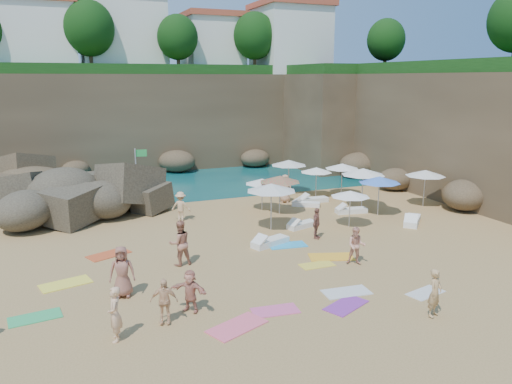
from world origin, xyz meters
name	(u,v)px	position (x,y,z in m)	size (l,w,h in m)	color
ground	(240,253)	(0.00, 0.00, 0.00)	(120.00, 120.00, 0.00)	tan
seawater	(135,157)	(0.00, 30.00, 0.00)	(120.00, 120.00, 0.00)	#0C4751
cliff_back	(164,120)	(2.00, 25.00, 4.00)	(44.00, 8.00, 8.00)	brown
cliff_right	(449,131)	(19.00, 8.00, 4.00)	(8.00, 30.00, 8.00)	brown
cliff_corner	(337,119)	(17.00, 20.00, 4.00)	(10.00, 12.00, 8.00)	brown
rock_promontory	(0,197)	(-11.00, 16.00, 0.00)	(12.00, 7.00, 2.00)	brown
clifftop_buildings	(170,37)	(2.96, 25.79, 11.24)	(28.48, 9.48, 7.00)	white
clifftop_trees	(210,32)	(4.78, 19.52, 11.26)	(35.60, 23.82, 4.40)	#11380F
rock_outcrop	(88,214)	(-5.90, 9.36, 0.00)	(8.31, 6.23, 3.32)	brown
flag_pole	(138,170)	(-2.88, 9.65, 2.33)	(0.71, 0.14, 3.65)	silver
parasol_0	(289,163)	(7.21, 9.92, 2.11)	(2.43, 2.43, 2.30)	silver
parasol_1	(262,181)	(3.80, 6.47, 1.75)	(2.02, 2.02, 1.91)	silver
parasol_2	(363,172)	(9.50, 4.53, 2.26)	(2.61, 2.61, 2.47)	silver
parasol_3	(316,170)	(8.40, 8.23, 1.82)	(2.10, 2.10, 1.98)	silver
parasol_4	(342,166)	(10.22, 8.02, 1.98)	(2.28, 2.28, 2.16)	silver
parasol_5	(271,187)	(2.71, 2.68, 2.25)	(2.59, 2.59, 2.45)	silver
parasol_6	(280,179)	(4.42, 5.34, 2.06)	(2.37, 2.37, 2.24)	silver
parasol_8	(425,173)	(13.35, 3.61, 2.07)	(2.38, 2.38, 2.25)	silver
parasol_9	(350,194)	(6.77, 1.62, 1.79)	(2.06, 2.06, 1.95)	silver
parasol_10	(379,180)	(9.58, 3.01, 2.07)	(2.38, 2.38, 2.25)	silver
lounger_0	(351,211)	(8.38, 3.91, 0.14)	(1.83, 0.61, 0.28)	white
lounger_1	(313,200)	(7.56, 7.02, 0.15)	(1.89, 0.63, 0.29)	white
lounger_2	(302,225)	(4.38, 2.42, 0.14)	(1.75, 0.58, 0.27)	white
lounger_3	(270,242)	(1.68, 0.43, 0.15)	(1.94, 0.65, 0.30)	white
lounger_4	(306,204)	(6.66, 6.31, 0.13)	(1.70, 0.57, 0.26)	white
lounger_5	(412,221)	(10.24, 0.80, 0.16)	(2.06, 0.69, 0.32)	white
towel_1	(237,326)	(-2.49, -6.43, 0.02)	(1.91, 0.96, 0.03)	#F45F77
towel_3	(35,318)	(-8.43, -3.36, 0.01)	(1.63, 0.82, 0.03)	#30AA5E
towel_4	(66,284)	(-7.42, -0.80, 0.02)	(1.85, 0.92, 0.03)	#FDEA42
towel_5	(346,292)	(2.13, -5.51, 0.02)	(1.75, 0.87, 0.03)	silver
towel_6	(346,305)	(1.53, -6.43, 0.01)	(1.68, 0.84, 0.03)	purple
towel_7	(109,254)	(-5.53, 1.94, 0.02)	(1.83, 0.92, 0.03)	#CD4C24
towel_8	(287,245)	(2.41, 0.08, 0.02)	(1.78, 0.89, 0.03)	#2AA5E1
towel_9	(275,311)	(-0.91, -5.87, 0.01)	(1.59, 0.79, 0.03)	#E1578C
towel_10	(331,257)	(3.52, -2.07, 0.02)	(1.94, 0.97, 0.03)	yellow
towel_12	(317,265)	(2.46, -2.69, 0.01)	(1.46, 0.73, 0.03)	yellow
towel_13	(425,293)	(4.79, -6.65, 0.01)	(1.46, 0.73, 0.03)	silver
person_stand_1	(180,243)	(-2.85, -0.48, 0.97)	(0.94, 0.73, 1.94)	#AF7057
person_stand_2	(181,206)	(-1.22, 6.06, 0.82)	(1.06, 0.44, 1.64)	tan
person_stand_3	(316,223)	(4.17, 0.50, 0.77)	(0.90, 0.38, 1.54)	#8D5646
person_stand_4	(285,188)	(5.90, 7.71, 0.89)	(0.87, 0.47, 1.78)	tan
person_stand_5	(95,198)	(-5.41, 10.27, 0.75)	(1.39, 0.40, 1.50)	#AA6B55
person_stand_6	(115,314)	(-6.12, -5.83, 0.85)	(0.62, 0.41, 1.70)	#EAB285
person_lie_1	(165,318)	(-4.56, -5.35, 0.18)	(0.88, 1.49, 0.36)	#E9B484
person_lie_2	(123,290)	(-5.51, -2.77, 0.25)	(0.91, 1.86, 0.50)	#925949
person_lie_3	(191,306)	(-3.57, -4.85, 0.19)	(1.35, 1.45, 0.39)	tan
person_lie_4	(433,311)	(3.77, -8.20, 0.19)	(0.59, 1.61, 0.39)	tan
person_lie_5	(356,258)	(4.01, -3.22, 0.30)	(0.78, 1.60, 0.61)	tan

